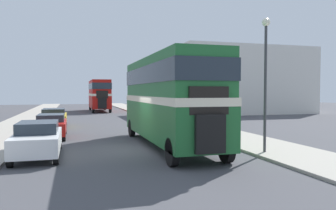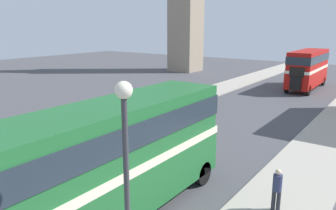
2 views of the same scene
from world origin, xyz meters
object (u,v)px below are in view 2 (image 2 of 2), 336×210
car_parked_mid (106,135)px  street_lamp (126,178)px  pedestrian_walking (277,187)px  car_parked_near (7,168)px  car_parked_far (165,113)px  double_decker_bus (117,153)px  bus_distant (308,66)px

car_parked_mid → street_lamp: street_lamp is taller
street_lamp → pedestrian_walking: bearing=81.1°
car_parked_near → car_parked_far: car_parked_near is taller
double_decker_bus → street_lamp: 4.94m
car_parked_near → pedestrian_walking: (10.64, 4.71, 0.31)m
bus_distant → street_lamp: (4.41, -34.58, 1.37)m
double_decker_bus → car_parked_near: (-6.06, -0.94, -1.87)m
double_decker_bus → bus_distant: (-0.92, 31.34, -0.05)m
car_parked_near → car_parked_mid: (0.19, 5.93, -0.03)m
car_parked_far → pedestrian_walking: pedestrian_walking is taller
car_parked_mid → car_parked_far: (-0.14, 5.99, 0.02)m
car_parked_mid → street_lamp: bearing=-41.3°
car_parked_mid → car_parked_far: 5.99m
car_parked_near → street_lamp: bearing=-13.5°
pedestrian_walking → bus_distant: bearing=101.3°
double_decker_bus → car_parked_mid: double_decker_bus is taller
pedestrian_walking → car_parked_near: bearing=-156.1°
double_decker_bus → pedestrian_walking: bearing=39.4°
double_decker_bus → bus_distant: bearing=91.7°
pedestrian_walking → car_parked_mid: bearing=173.3°
double_decker_bus → car_parked_near: size_ratio=2.39×
car_parked_mid → pedestrian_walking: (10.45, -1.22, 0.34)m
car_parked_mid → car_parked_far: car_parked_far is taller
street_lamp → car_parked_mid: bearing=138.7°
double_decker_bus → car_parked_far: 12.66m
car_parked_far → pedestrian_walking: size_ratio=2.75×
double_decker_bus → bus_distant: 31.36m
street_lamp → car_parked_near: bearing=166.5°
car_parked_far → bus_distant: bearing=76.0°
bus_distant → street_lamp: 34.88m
double_decker_bus → car_parked_near: 6.41m
car_parked_far → street_lamp: (9.50, -14.21, 3.20)m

